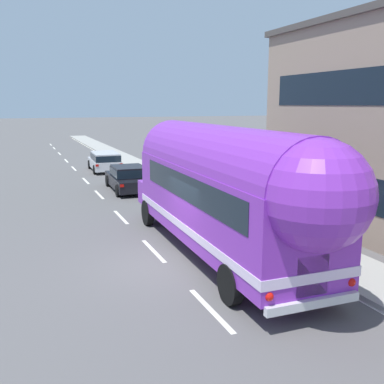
{
  "coord_description": "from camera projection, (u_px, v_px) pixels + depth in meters",
  "views": [
    {
      "loc": [
        -3.99,
        -11.92,
        4.75
      ],
      "look_at": [
        1.85,
        2.53,
        1.62
      ],
      "focal_mm": 41.12,
      "sensor_mm": 36.0,
      "label": 1
    }
  ],
  "objects": [
    {
      "name": "ground_plane",
      "position": [
        167.0,
        264.0,
        13.23
      ],
      "size": [
        300.0,
        300.0,
        0.0
      ],
      "primitive_type": "plane",
      "color": "#565454"
    },
    {
      "name": "lane_markings",
      "position": [
        139.0,
        187.0,
        25.67
      ],
      "size": [
        3.76,
        80.0,
        0.01
      ],
      "color": "silver",
      "rests_on": "ground"
    },
    {
      "name": "sidewalk_slab",
      "position": [
        190.0,
        191.0,
        24.05
      ],
      "size": [
        2.21,
        90.0,
        0.15
      ],
      "primitive_type": "cube",
      "color": "#9E9B93",
      "rests_on": "ground"
    },
    {
      "name": "painted_bus",
      "position": [
        226.0,
        187.0,
        13.17
      ],
      "size": [
        2.78,
        12.11,
        4.12
      ],
      "color": "purple",
      "rests_on": "ground"
    },
    {
      "name": "car_lead",
      "position": [
        129.0,
        177.0,
        24.47
      ],
      "size": [
        2.12,
        4.67,
        1.37
      ],
      "color": "black",
      "rests_on": "ground"
    },
    {
      "name": "car_second",
      "position": [
        105.0,
        160.0,
        31.45
      ],
      "size": [
        2.11,
        4.36,
        1.37
      ],
      "color": "silver",
      "rests_on": "ground"
    }
  ]
}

